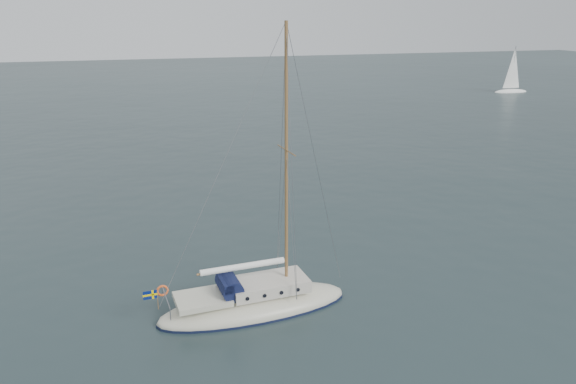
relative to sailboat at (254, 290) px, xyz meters
name	(u,v)px	position (x,y,z in m)	size (l,w,h in m)	color
ground	(291,282)	(2.48, 2.21, -1.02)	(300.00, 300.00, 0.00)	black
sailboat	(254,290)	(0.00, 0.00, 0.00)	(9.44, 2.83, 13.44)	beige
dinghy	(217,315)	(-1.79, -0.27, -0.84)	(2.77, 1.25, 0.40)	#4C4C51
distant_yacht_b	(513,72)	(59.79, 59.49, 2.51)	(6.24, 3.33, 8.26)	white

